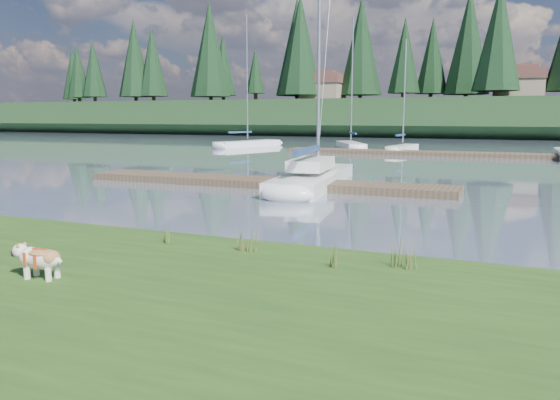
% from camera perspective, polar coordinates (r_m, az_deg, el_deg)
% --- Properties ---
extents(ground, '(200.00, 200.00, 0.00)m').
position_cam_1_polar(ground, '(41.90, 15.43, 4.51)').
color(ground, slate).
rests_on(ground, ground).
extents(bank, '(60.00, 9.00, 0.35)m').
position_cam_1_polar(bank, '(8.26, -21.96, -11.07)').
color(bank, '#2A4B19').
rests_on(bank, ground).
extents(ridge, '(200.00, 20.00, 5.00)m').
position_cam_1_polar(ridge, '(84.61, 19.52, 8.02)').
color(ridge, black).
rests_on(ridge, ground).
extents(bulldog, '(0.90, 0.43, 0.53)m').
position_cam_1_polar(bulldog, '(9.42, -23.81, -5.54)').
color(bulldog, silver).
rests_on(bulldog, bank).
extents(sailboat_main, '(3.10, 9.92, 13.95)m').
position_cam_1_polar(sailboat_main, '(23.52, 3.93, 2.73)').
color(sailboat_main, white).
rests_on(sailboat_main, ground).
extents(dock_near, '(16.00, 2.00, 0.30)m').
position_cam_1_polar(dock_near, '(22.73, -2.06, 1.86)').
color(dock_near, '#4C3D2C').
rests_on(dock_near, ground).
extents(dock_far, '(26.00, 2.20, 0.30)m').
position_cam_1_polar(dock_far, '(41.67, 18.17, 4.58)').
color(dock_far, '#4C3D2C').
rests_on(dock_far, ground).
extents(sailboat_bg_0, '(4.14, 8.51, 12.14)m').
position_cam_1_polar(sailboat_bg_0, '(52.30, -2.83, 5.96)').
color(sailboat_bg_0, white).
rests_on(sailboat_bg_0, ground).
extents(sailboat_bg_1, '(4.74, 7.51, 11.44)m').
position_cam_1_polar(sailboat_bg_1, '(49.68, 7.26, 5.76)').
color(sailboat_bg_1, white).
rests_on(sailboat_bg_1, ground).
extents(sailboat_bg_2, '(1.82, 5.89, 8.95)m').
position_cam_1_polar(sailboat_bg_2, '(45.46, 12.87, 5.34)').
color(sailboat_bg_2, white).
rests_on(sailboat_bg_2, ground).
extents(weed_0, '(0.17, 0.14, 0.49)m').
position_cam_1_polar(weed_0, '(10.43, -4.30, -4.19)').
color(weed_0, '#475B23').
rests_on(weed_0, bank).
extents(weed_1, '(0.17, 0.14, 0.49)m').
position_cam_1_polar(weed_1, '(10.35, -2.72, -4.27)').
color(weed_1, '#475B23').
rests_on(weed_1, bank).
extents(weed_2, '(0.17, 0.14, 0.63)m').
position_cam_1_polar(weed_2, '(9.49, 12.14, -5.30)').
color(weed_2, '#475B23').
rests_on(weed_2, bank).
extents(weed_3, '(0.17, 0.14, 0.63)m').
position_cam_1_polar(weed_3, '(11.25, -11.90, -3.08)').
color(weed_3, '#475B23').
rests_on(weed_3, bank).
extents(weed_4, '(0.17, 0.14, 0.50)m').
position_cam_1_polar(weed_4, '(9.30, 5.82, -5.77)').
color(weed_4, '#475B23').
rests_on(weed_4, bank).
extents(weed_5, '(0.17, 0.14, 0.56)m').
position_cam_1_polar(weed_5, '(9.43, 13.57, -5.63)').
color(weed_5, '#475B23').
rests_on(weed_5, bank).
extents(mud_lip, '(60.00, 0.50, 0.14)m').
position_cam_1_polar(mud_lip, '(11.66, -6.44, -5.27)').
color(mud_lip, '#33281C').
rests_on(mud_lip, ground).
extents(conifer_0, '(5.72, 5.72, 14.15)m').
position_cam_1_polar(conifer_0, '(99.59, -14.96, 14.11)').
color(conifer_0, '#382619').
rests_on(conifer_0, ridge).
extents(conifer_1, '(4.40, 4.40, 11.30)m').
position_cam_1_polar(conifer_1, '(94.57, -5.98, 13.83)').
color(conifer_1, '#382619').
rests_on(conifer_1, ridge).
extents(conifer_2, '(6.60, 6.60, 16.05)m').
position_cam_1_polar(conifer_2, '(85.78, 2.12, 15.91)').
color(conifer_2, '#382619').
rests_on(conifer_2, ridge).
extents(conifer_3, '(4.84, 4.84, 12.25)m').
position_cam_1_polar(conifer_3, '(85.33, 12.88, 14.52)').
color(conifer_3, '#382619').
rests_on(conifer_3, ridge).
extents(conifer_4, '(6.16, 6.16, 15.10)m').
position_cam_1_polar(conifer_4, '(78.13, 21.86, 15.68)').
color(conifer_4, '#382619').
rests_on(conifer_4, ridge).
extents(house_0, '(6.30, 5.30, 4.65)m').
position_cam_1_polar(house_0, '(86.09, 4.48, 11.70)').
color(house_0, gray).
rests_on(house_0, ridge).
extents(house_1, '(6.30, 5.30, 4.65)m').
position_cam_1_polar(house_1, '(82.54, 23.84, 11.12)').
color(house_1, gray).
rests_on(house_1, ridge).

